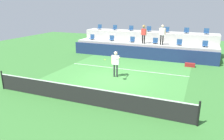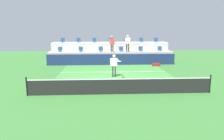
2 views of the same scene
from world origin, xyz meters
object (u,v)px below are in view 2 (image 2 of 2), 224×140
Objects in this scene: stadium_chair_lower_left at (81,50)px; tennis_player at (114,63)px; stadium_chair_upper_center at (110,40)px; stadium_chair_upper_mid_right at (126,40)px; equipment_bag at (156,65)px; stadium_chair_lower_mid_right at (121,49)px; stadium_chair_upper_mid_left at (94,40)px; stadium_chair_upper_far_left at (63,41)px; stadium_chair_lower_mid_left at (101,49)px; stadium_chair_lower_far_right at (160,49)px; stadium_chair_upper_far_right at (156,40)px; stadium_chair_lower_right at (141,49)px; spectator_in_white at (128,42)px; tennis_ball at (113,61)px; stadium_chair_lower_far_left at (60,50)px; stadium_chair_upper_right at (141,40)px; spectator_with_hat at (112,42)px; stadium_chair_upper_left at (78,40)px.

stadium_chair_lower_left is 7.46m from tennis_player.
stadium_chair_upper_center is 1.00× the size of stadium_chair_upper_mid_right.
stadium_chair_lower_mid_right is at bearing 145.38° from equipment_bag.
stadium_chair_lower_left is 1.00× the size of stadium_chair_upper_mid_left.
stadium_chair_lower_mid_left is at bearing -22.81° from stadium_chair_upper_far_left.
stadium_chair_lower_far_right is 1.00× the size of stadium_chair_upper_far_right.
stadium_chair_lower_far_right is at bearing -18.91° from stadium_chair_upper_center.
equipment_bag is at bearing -63.01° from stadium_chair_lower_right.
stadium_chair_upper_far_right reaches higher than stadium_chair_lower_mid_right.
stadium_chair_lower_left is at bearing 175.55° from spectator_in_white.
tennis_ball is at bearing -99.67° from stadium_chair_lower_mid_right.
equipment_bag is at bearing -22.49° from stadium_chair_lower_mid_left.
stadium_chair_lower_mid_left is at bearing 180.00° from stadium_chair_lower_right.
stadium_chair_lower_far_left is 8.59m from tennis_player.
stadium_chair_upper_far_left reaches higher than stadium_chair_lower_mid_left.
stadium_chair_upper_far_right is at bearing 89.87° from stadium_chair_lower_far_right.
stadium_chair_lower_far_left is at bearing 127.90° from tennis_player.
stadium_chair_upper_right is (2.49, 1.80, 0.85)m from stadium_chair_lower_mid_right.
tennis_ball is at bearing -111.44° from stadium_chair_upper_right.
stadium_chair_upper_far_right is at bearing 15.78° from stadium_chair_lower_mid_left.
stadium_chair_lower_far_left is 10.04m from equipment_bag.
stadium_chair_upper_far_left is at bearing 180.00° from stadium_chair_upper_far_right.
spectator_with_hat is at bearing -158.86° from stadium_chair_lower_mid_right.
stadium_chair_upper_far_left is at bearing 164.42° from stadium_chair_lower_mid_right.
equipment_bag is (6.14, -4.05, -2.16)m from stadium_chair_upper_mid_left.
stadium_chair_upper_far_left is 7.15m from stadium_chair_upper_mid_right.
stadium_chair_lower_mid_right is (2.17, 0.00, 0.00)m from stadium_chair_lower_mid_left.
stadium_chair_lower_mid_left is 4.28m from stadium_chair_lower_right.
stadium_chair_lower_mid_right is 3.19m from stadium_chair_upper_right.
stadium_chair_lower_far_left is 9.50m from tennis_ball.
stadium_chair_upper_mid_right is (7.14, 1.80, 0.85)m from stadium_chair_lower_far_left.
stadium_chair_lower_mid_right is 4.17m from equipment_bag.
stadium_chair_upper_left is at bearing 165.15° from stadium_chair_lower_right.
stadium_chair_lower_left is 3.79m from stadium_chair_upper_center.
stadium_chair_upper_far_right is at bearing 0.00° from stadium_chair_upper_center.
stadium_chair_upper_mid_left is at bearing 148.32° from spectator_in_white.
stadium_chair_upper_center is 5.26m from stadium_chair_upper_far_right.
stadium_chair_upper_right reaches higher than stadium_chair_lower_mid_right.
stadium_chair_lower_mid_left is at bearing 157.51° from equipment_bag.
stadium_chair_lower_left is at bearing 163.40° from equipment_bag.
stadium_chair_lower_far_right is 9.09m from stadium_chair_upper_left.
tennis_player is (-5.37, -6.77, -0.40)m from stadium_chair_lower_far_right.
stadium_chair_upper_right is (1.80, 0.00, 0.00)m from stadium_chair_upper_mid_right.
tennis_player is (5.28, -8.57, -1.25)m from stadium_chair_upper_far_left.
stadium_chair_upper_left is (1.78, 0.00, 0.00)m from stadium_chair_upper_far_left.
stadium_chair_lower_right is at bearing 180.00° from stadium_chair_lower_far_right.
spectator_with_hat is at bearing 156.31° from equipment_bag.
spectator_with_hat reaches higher than tennis_player.
stadium_chair_upper_left is at bearing 112.23° from tennis_player.
tennis_player is at bearing -113.19° from stadium_chair_upper_right.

